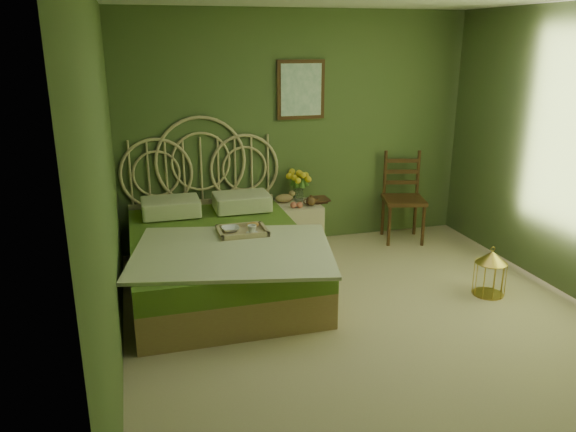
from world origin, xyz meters
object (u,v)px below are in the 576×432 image
object	(u,v)px
nightstand	(298,218)
bed	(218,254)
birdcage	(490,273)
chair	(401,191)

from	to	relation	value
nightstand	bed	bearing A→B (deg)	-142.31
birdcage	nightstand	bearing A→B (deg)	128.82
nightstand	birdcage	bearing A→B (deg)	-51.18
chair	birdcage	size ratio (longest dim) A/B	2.42
nightstand	birdcage	world-z (taller)	nightstand
nightstand	birdcage	size ratio (longest dim) A/B	2.22
bed	birdcage	distance (m)	2.54
bed	chair	world-z (taller)	bed
nightstand	chair	bearing A→B (deg)	-0.42
bed	birdcage	world-z (taller)	bed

